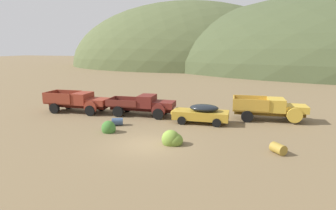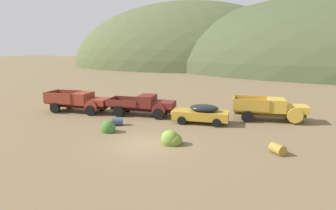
{
  "view_description": "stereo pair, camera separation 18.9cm",
  "coord_description": "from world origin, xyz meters",
  "px_view_note": "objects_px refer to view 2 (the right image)",
  "views": [
    {
      "loc": [
        6.16,
        -15.9,
        6.14
      ],
      "look_at": [
        -0.28,
        5.57,
        1.47
      ],
      "focal_mm": 30.04,
      "sensor_mm": 36.0,
      "label": 1
    },
    {
      "loc": [
        6.34,
        -15.85,
        6.14
      ],
      "look_at": [
        -0.28,
        5.57,
        1.47
      ],
      "focal_mm": 30.04,
      "sensor_mm": 36.0,
      "label": 2
    }
  ],
  "objects_px": {
    "truck_rust_red": "(82,102)",
    "oil_drum_by_truck": "(117,122)",
    "truck_faded_yellow": "(274,109)",
    "oil_drum_tipped": "(278,149)",
    "truck_oxblood": "(146,105)",
    "car_mustard": "(199,113)"
  },
  "relations": [
    {
      "from": "oil_drum_by_truck",
      "to": "truck_rust_red",
      "type": "bearing_deg",
      "value": 149.27
    },
    {
      "from": "car_mustard",
      "to": "oil_drum_by_truck",
      "type": "distance_m",
      "value": 6.62
    },
    {
      "from": "oil_drum_by_truck",
      "to": "oil_drum_tipped",
      "type": "relative_size",
      "value": 0.99
    },
    {
      "from": "truck_oxblood",
      "to": "oil_drum_tipped",
      "type": "bearing_deg",
      "value": -33.4
    },
    {
      "from": "truck_faded_yellow",
      "to": "oil_drum_by_truck",
      "type": "relative_size",
      "value": 5.87
    },
    {
      "from": "truck_oxblood",
      "to": "car_mustard",
      "type": "distance_m",
      "value": 5.11
    },
    {
      "from": "truck_oxblood",
      "to": "car_mustard",
      "type": "height_order",
      "value": "truck_oxblood"
    },
    {
      "from": "truck_oxblood",
      "to": "truck_faded_yellow",
      "type": "bearing_deg",
      "value": 5.59
    },
    {
      "from": "oil_drum_tipped",
      "to": "truck_faded_yellow",
      "type": "bearing_deg",
      "value": 88.89
    },
    {
      "from": "truck_oxblood",
      "to": "truck_faded_yellow",
      "type": "xyz_separation_m",
      "value": [
        10.83,
        1.54,
        0.04
      ]
    },
    {
      "from": "truck_oxblood",
      "to": "truck_faded_yellow",
      "type": "relative_size",
      "value": 1.01
    },
    {
      "from": "oil_drum_by_truck",
      "to": "car_mustard",
      "type": "bearing_deg",
      "value": 23.09
    },
    {
      "from": "truck_oxblood",
      "to": "oil_drum_tipped",
      "type": "distance_m",
      "value": 12.47
    },
    {
      "from": "truck_rust_red",
      "to": "oil_drum_by_truck",
      "type": "height_order",
      "value": "truck_rust_red"
    },
    {
      "from": "truck_rust_red",
      "to": "truck_faded_yellow",
      "type": "bearing_deg",
      "value": 4.76
    },
    {
      "from": "truck_faded_yellow",
      "to": "oil_drum_tipped",
      "type": "height_order",
      "value": "truck_faded_yellow"
    },
    {
      "from": "truck_faded_yellow",
      "to": "oil_drum_tipped",
      "type": "bearing_deg",
      "value": -94.76
    },
    {
      "from": "truck_rust_red",
      "to": "truck_faded_yellow",
      "type": "height_order",
      "value": "same"
    },
    {
      "from": "truck_rust_red",
      "to": "truck_oxblood",
      "type": "height_order",
      "value": "truck_rust_red"
    },
    {
      "from": "truck_faded_yellow",
      "to": "oil_drum_tipped",
      "type": "relative_size",
      "value": 5.79
    },
    {
      "from": "truck_rust_red",
      "to": "car_mustard",
      "type": "relative_size",
      "value": 1.28
    },
    {
      "from": "truck_oxblood",
      "to": "oil_drum_by_truck",
      "type": "relative_size",
      "value": 5.94
    }
  ]
}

